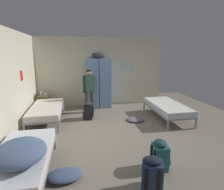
% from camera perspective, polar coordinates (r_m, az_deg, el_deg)
% --- Properties ---
extents(ground_plane, '(8.56, 8.56, 0.00)m').
position_cam_1_polar(ground_plane, '(5.07, 0.57, -11.20)').
color(ground_plane, gray).
extents(room_backdrop, '(4.95, 5.41, 2.63)m').
position_cam_1_polar(room_backdrop, '(5.89, -14.18, 5.18)').
color(room_backdrop, beige).
rests_on(room_backdrop, ground_plane).
extents(locker_bank, '(0.90, 0.55, 2.07)m').
position_cam_1_polar(locker_bank, '(7.06, -4.17, 3.97)').
color(locker_bank, '#6B93C6').
rests_on(locker_bank, ground_plane).
extents(shelf_unit, '(0.38, 0.30, 0.57)m').
position_cam_1_polar(shelf_unit, '(7.13, -20.12, -1.85)').
color(shelf_unit, '#99704C').
rests_on(shelf_unit, ground_plane).
extents(bed_left_rear, '(0.90, 1.90, 0.49)m').
position_cam_1_polar(bed_left_rear, '(5.98, -19.48, -4.24)').
color(bed_left_rear, gray).
rests_on(bed_left_rear, ground_plane).
extents(bed_left_front, '(0.90, 1.90, 0.49)m').
position_cam_1_polar(bed_left_front, '(3.56, -25.94, -16.95)').
color(bed_left_front, gray).
rests_on(bed_left_front, ground_plane).
extents(bed_right, '(0.90, 1.90, 0.49)m').
position_cam_1_polar(bed_right, '(6.17, 16.50, -3.51)').
color(bed_right, gray).
rests_on(bed_right, ground_plane).
extents(bedding_heap, '(0.76, 0.84, 0.31)m').
position_cam_1_polar(bedding_heap, '(3.17, -26.42, -15.44)').
color(bedding_heap, slate).
rests_on(bedding_heap, bed_left_front).
extents(person_traveler, '(0.45, 0.29, 1.50)m').
position_cam_1_polar(person_traveler, '(6.45, -7.00, 2.46)').
color(person_traveler, '#3D3833').
rests_on(person_traveler, ground_plane).
extents(water_bottle, '(0.07, 0.07, 0.21)m').
position_cam_1_polar(water_bottle, '(7.09, -20.93, 0.65)').
color(water_bottle, white).
rests_on(water_bottle, shelf_unit).
extents(lotion_bottle, '(0.06, 0.06, 0.16)m').
position_cam_1_polar(lotion_bottle, '(7.01, -19.79, 0.41)').
color(lotion_bottle, white).
rests_on(lotion_bottle, shelf_unit).
extents(backpack_black, '(0.38, 0.37, 0.55)m').
position_cam_1_polar(backpack_black, '(5.95, -7.31, -4.89)').
color(backpack_black, black).
rests_on(backpack_black, ground_plane).
extents(backpack_navy, '(0.39, 0.40, 0.55)m').
position_cam_1_polar(backpack_navy, '(3.16, 12.24, -22.58)').
color(backpack_navy, navy).
rests_on(backpack_navy, ground_plane).
extents(backpack_teal, '(0.35, 0.34, 0.55)m').
position_cam_1_polar(backpack_teal, '(3.65, 14.64, -17.41)').
color(backpack_teal, '#23666B').
rests_on(backpack_teal, ground_plane).
extents(clothes_pile_denim, '(0.60, 0.41, 0.14)m').
position_cam_1_polar(clothes_pile_denim, '(3.48, -14.34, -22.75)').
color(clothes_pile_denim, '#42567A').
rests_on(clothes_pile_denim, ground_plane).
extents(clothes_pile_grey, '(0.52, 0.49, 0.08)m').
position_cam_1_polar(clothes_pile_grey, '(5.86, 7.16, -7.41)').
color(clothes_pile_grey, slate).
rests_on(clothes_pile_grey, ground_plane).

